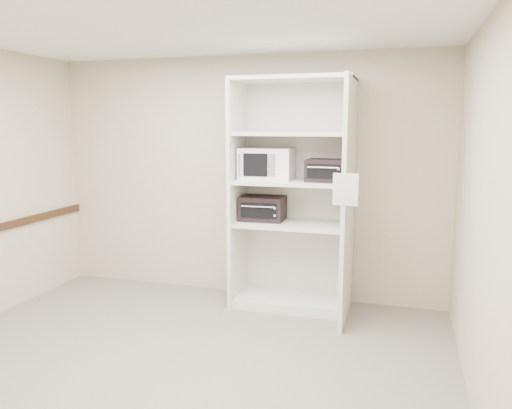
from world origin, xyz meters
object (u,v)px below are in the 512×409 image
(shelving_unit, at_px, (296,203))
(microwave, at_px, (267,163))
(toaster_oven_upper, at_px, (327,170))
(toaster_oven_lower, at_px, (263,208))

(shelving_unit, xyz_separation_m, microwave, (-0.33, 0.05, 0.40))
(toaster_oven_upper, relative_size, toaster_oven_lower, 0.85)
(microwave, bearing_deg, toaster_oven_upper, -9.68)
(toaster_oven_lower, bearing_deg, shelving_unit, -7.96)
(toaster_oven_upper, bearing_deg, shelving_unit, 177.20)
(shelving_unit, bearing_deg, toaster_oven_upper, -6.83)
(microwave, bearing_deg, toaster_oven_lower, -179.23)
(microwave, xyz_separation_m, toaster_oven_upper, (0.65, -0.08, -0.05))
(toaster_oven_upper, distance_m, toaster_oven_lower, 0.82)
(toaster_oven_upper, bearing_deg, microwave, 176.65)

